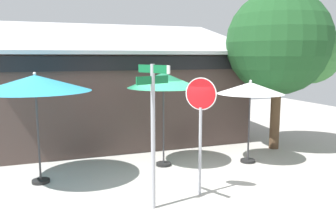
% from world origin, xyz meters
% --- Properties ---
extents(ground_plane, '(28.00, 28.00, 0.10)m').
position_xyz_m(ground_plane, '(0.00, 0.00, -0.05)').
color(ground_plane, '#ADA8A0').
extents(cafe_building, '(9.11, 5.28, 4.56)m').
position_xyz_m(cafe_building, '(-0.70, 5.17, 1.75)').
color(cafe_building, '#473833').
rests_on(cafe_building, ground).
extents(street_sign_post, '(0.78, 0.83, 3.02)m').
position_xyz_m(street_sign_post, '(-1.49, -1.39, 1.84)').
color(street_sign_post, '#A8AAB2').
rests_on(street_sign_post, ground).
extents(stop_sign, '(0.52, 0.53, 2.71)m').
position_xyz_m(stop_sign, '(-0.26, -1.05, 1.87)').
color(stop_sign, '#A8AAB2').
rests_on(stop_sign, ground).
extents(patio_umbrella_teal_left, '(2.70, 2.70, 2.80)m').
position_xyz_m(patio_umbrella_teal_left, '(-3.71, 1.04, 2.51)').
color(patio_umbrella_teal_left, black).
rests_on(patio_umbrella_teal_left, ground).
extents(patio_umbrella_forest_green_center, '(2.06, 2.06, 2.79)m').
position_xyz_m(patio_umbrella_forest_green_center, '(-0.31, 1.31, 2.48)').
color(patio_umbrella_forest_green_center, black).
rests_on(patio_umbrella_forest_green_center, ground).
extents(patio_umbrella_ivory_right, '(1.96, 1.96, 2.49)m').
position_xyz_m(patio_umbrella_ivory_right, '(2.19, 0.74, 2.22)').
color(patio_umbrella_ivory_right, black).
rests_on(patio_umbrella_ivory_right, ground).
extents(shade_tree, '(3.71, 3.48, 5.36)m').
position_xyz_m(shade_tree, '(4.11, 1.76, 3.55)').
color(shade_tree, brown).
rests_on(shade_tree, ground).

